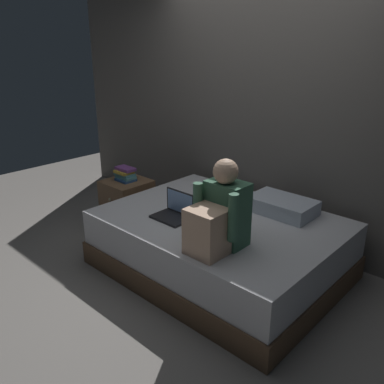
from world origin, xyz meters
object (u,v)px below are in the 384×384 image
bed (219,244)px  laptop (175,211)px  nightstand (128,204)px  person_sitting (219,216)px  book_stack (125,174)px  pillow (282,206)px

bed → laptop: bearing=-137.2°
nightstand → person_sitting: 1.75m
nightstand → book_stack: size_ratio=2.39×
bed → pillow: bearing=53.8°
nightstand → book_stack: bearing=164.3°
bed → pillow: pillow is taller
bed → nightstand: size_ratio=3.74×
nightstand → laptop: (1.02, -0.28, 0.30)m
bed → laptop: (-0.28, -0.26, 0.31)m
pillow → book_stack: 1.70m
bed → person_sitting: (0.33, -0.42, 0.51)m
person_sitting → book_stack: bearing=165.1°
book_stack → nightstand: bearing=-15.7°
laptop → pillow: (0.61, 0.71, 0.01)m
nightstand → laptop: bearing=-15.2°
person_sitting → laptop: size_ratio=2.05×
nightstand → person_sitting: size_ratio=0.82×
person_sitting → laptop: (-0.61, 0.16, -0.20)m
laptop → book_stack: 1.07m
bed → pillow: size_ratio=3.57×
person_sitting → book_stack: size_ratio=2.92×
bed → book_stack: bearing=179.2°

